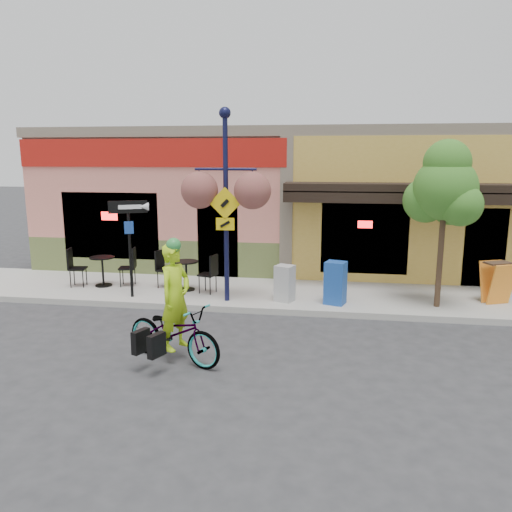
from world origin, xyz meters
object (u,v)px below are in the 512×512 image
(bicycle, at_px, (174,332))
(street_tree, at_px, (443,224))
(building, at_px, (325,196))
(newspaper_box_blue, at_px, (335,283))
(cyclist_rider, at_px, (176,310))
(newspaper_box_grey, at_px, (285,283))
(one_way_sign, at_px, (130,249))
(lamp_post, at_px, (226,207))

(bicycle, height_order, street_tree, street_tree)
(building, bearing_deg, street_tree, -65.68)
(newspaper_box_blue, xyz_separation_m, street_tree, (2.40, 0.14, 1.45))
(building, relative_size, cyclist_rider, 9.52)
(newspaper_box_grey, bearing_deg, newspaper_box_blue, 19.75)
(bicycle, relative_size, newspaper_box_blue, 1.98)
(one_way_sign, xyz_separation_m, newspaper_box_blue, (5.09, 0.16, -0.70))
(lamp_post, height_order, one_way_sign, lamp_post)
(lamp_post, bearing_deg, building, 70.24)
(bicycle, distance_m, cyclist_rider, 0.42)
(cyclist_rider, bearing_deg, lamp_post, 19.16)
(lamp_post, xyz_separation_m, one_way_sign, (-2.46, -0.03, -1.10))
(newspaper_box_blue, bearing_deg, one_way_sign, -160.77)
(building, distance_m, cyclist_rider, 10.29)
(cyclist_rider, xyz_separation_m, lamp_post, (0.20, 3.43, 1.51))
(lamp_post, xyz_separation_m, newspaper_box_blue, (2.64, 0.12, -1.80))
(cyclist_rider, relative_size, one_way_sign, 0.78)
(cyclist_rider, bearing_deg, bicycle, 112.56)
(cyclist_rider, bearing_deg, newspaper_box_grey, -1.56)
(newspaper_box_blue, bearing_deg, building, 111.19)
(newspaper_box_blue, distance_m, street_tree, 2.81)
(building, bearing_deg, bicycle, -104.06)
(cyclist_rider, relative_size, lamp_post, 0.41)
(bicycle, relative_size, street_tree, 0.52)
(building, distance_m, newspaper_box_blue, 6.57)
(bicycle, xyz_separation_m, cyclist_rider, (0.05, 0.00, 0.42))
(lamp_post, relative_size, newspaper_box_blue, 4.47)
(cyclist_rider, relative_size, newspaper_box_grey, 2.14)
(one_way_sign, height_order, street_tree, street_tree)
(newspaper_box_grey, bearing_deg, bicycle, -92.53)
(one_way_sign, xyz_separation_m, newspaper_box_grey, (3.87, 0.21, -0.77))
(cyclist_rider, height_order, newspaper_box_grey, cyclist_rider)
(cyclist_rider, relative_size, newspaper_box_blue, 1.84)
(one_way_sign, bearing_deg, building, 31.12)
(cyclist_rider, bearing_deg, building, 8.78)
(lamp_post, height_order, newspaper_box_blue, lamp_post)
(bicycle, relative_size, cyclist_rider, 1.07)
(newspaper_box_grey, height_order, street_tree, street_tree)
(lamp_post, bearing_deg, cyclist_rider, -94.20)
(building, relative_size, newspaper_box_blue, 17.54)
(building, relative_size, bicycle, 8.87)
(bicycle, xyz_separation_m, newspaper_box_grey, (1.66, 3.60, 0.06))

